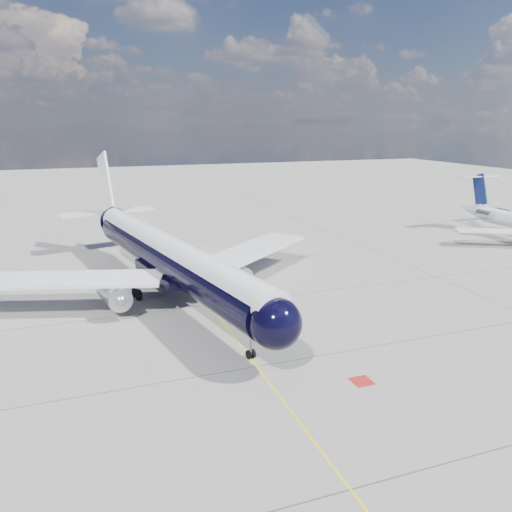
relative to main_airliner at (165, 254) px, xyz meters
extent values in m
plane|color=gray|center=(3.78, 14.58, -4.73)|extent=(320.00, 320.00, 0.00)
cube|color=yellow|center=(3.78, 9.58, -4.72)|extent=(0.16, 160.00, 0.01)
cube|color=maroon|center=(10.58, -25.42, -4.72)|extent=(1.60, 1.60, 0.01)
cylinder|color=black|center=(0.29, -1.44, -0.21)|extent=(12.13, 40.88, 4.09)
sphere|color=black|center=(4.57, -22.52, -0.21)|extent=(4.82, 4.82, 4.09)
cone|color=black|center=(-4.73, 23.34, 0.44)|extent=(5.50, 8.19, 4.09)
cylinder|color=white|center=(0.29, -1.44, 0.81)|extent=(11.67, 42.81, 3.19)
cube|color=black|center=(4.61, -22.73, 0.38)|extent=(2.79, 1.78, 0.59)
cube|color=white|center=(-11.10, -2.10, -1.18)|extent=(21.33, 11.04, 0.34)
cube|color=white|center=(11.04, 2.39, -1.18)|extent=(19.36, 17.28, 0.34)
cube|color=black|center=(0.29, -1.44, -1.72)|extent=(6.57, 11.44, 1.08)
cylinder|color=#B1B1B8|center=(-6.13, -4.94, -2.42)|extent=(3.34, 5.33, 2.41)
cylinder|color=#B1B1B8|center=(7.57, -2.16, -2.42)|extent=(3.34, 5.33, 2.41)
sphere|color=gray|center=(-5.69, -7.15, -2.42)|extent=(1.39, 1.39, 1.18)
sphere|color=gray|center=(8.02, -4.37, -2.42)|extent=(1.39, 1.39, 1.18)
cube|color=white|center=(-6.18, -4.72, -1.61)|extent=(0.92, 3.42, 1.18)
cube|color=white|center=(7.53, -1.95, -1.61)|extent=(0.92, 3.42, 1.18)
cube|color=white|center=(-4.62, 22.81, 5.92)|extent=(1.69, 6.76, 9.17)
cube|color=white|center=(-4.73, 23.34, 1.30)|extent=(14.39, 6.15, 0.24)
cylinder|color=gray|center=(3.82, -18.83, -3.38)|extent=(0.23, 0.23, 2.26)
cylinder|color=black|center=(3.61, -18.88, -4.35)|extent=(0.34, 0.78, 0.75)
cylinder|color=black|center=(4.03, -18.79, -4.35)|extent=(0.34, 0.78, 0.75)
cylinder|color=gray|center=(-3.40, -0.54, -3.28)|extent=(0.33, 0.33, 2.04)
cylinder|color=gray|center=(3.34, 0.83, -3.28)|extent=(0.33, 0.33, 2.04)
cylinder|color=black|center=(-3.29, -1.12, -4.14)|extent=(0.71, 1.26, 1.18)
cylinder|color=black|center=(-3.52, 0.04, -4.14)|extent=(0.71, 1.26, 1.18)
cylinder|color=black|center=(3.46, 0.25, -4.14)|extent=(0.71, 1.26, 1.18)
cylinder|color=black|center=(3.23, 1.41, -4.14)|extent=(0.71, 1.26, 1.18)
cone|color=white|center=(60.67, 18.20, -1.21)|extent=(2.72, 5.03, 2.71)
cube|color=white|center=(53.61, 4.67, -2.22)|extent=(12.58, 8.75, 0.22)
cylinder|color=#B1B1B8|center=(58.55, 12.69, -1.21)|extent=(1.51, 3.22, 1.51)
cylinder|color=#B1B1B8|center=(62.76, 12.67, -1.21)|extent=(1.51, 3.22, 1.51)
cube|color=white|center=(59.05, 12.68, -1.21)|extent=(1.01, 1.61, 0.18)
cube|color=white|center=(62.26, 12.67, -1.21)|extent=(1.01, 1.61, 0.18)
cube|color=#0B1A4E|center=(60.67, 16.69, 2.55)|extent=(0.25, 4.22, 6.15)
cube|color=white|center=(60.67, 17.30, 4.96)|extent=(8.04, 2.03, 0.16)
camera|label=1|loc=(-8.81, -55.15, 14.61)|focal=35.00mm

